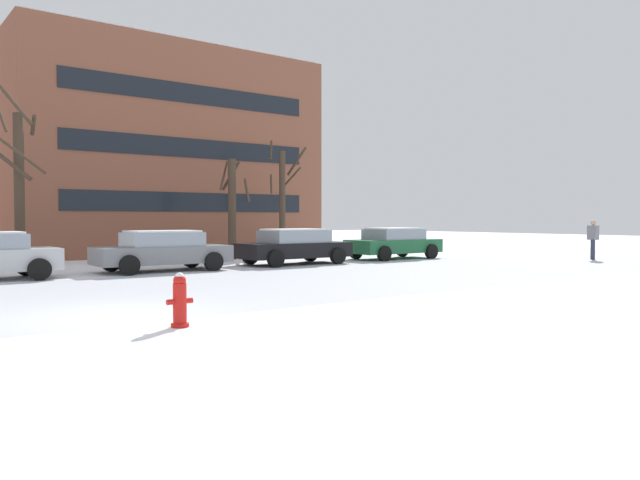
{
  "coord_description": "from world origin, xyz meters",
  "views": [
    {
      "loc": [
        -3.52,
        -11.06,
        1.78
      ],
      "look_at": [
        8.67,
        5.07,
        1.06
      ],
      "focal_mm": 34.53,
      "sensor_mm": 36.0,
      "label": 1
    }
  ],
  "objects_px": {
    "parked_car_black": "(294,246)",
    "pedestrian_crossing": "(593,237)",
    "fire_hydrant": "(180,300)",
    "parked_car_green": "(394,243)",
    "parked_car_gray": "(163,250)"
  },
  "relations": [
    {
      "from": "parked_car_black",
      "to": "pedestrian_crossing",
      "type": "bearing_deg",
      "value": -25.35
    },
    {
      "from": "fire_hydrant",
      "to": "parked_car_black",
      "type": "height_order",
      "value": "parked_car_black"
    },
    {
      "from": "parked_car_black",
      "to": "parked_car_green",
      "type": "relative_size",
      "value": 1.02
    },
    {
      "from": "fire_hydrant",
      "to": "parked_car_green",
      "type": "distance_m",
      "value": 17.8
    },
    {
      "from": "parked_car_black",
      "to": "pedestrian_crossing",
      "type": "relative_size",
      "value": 2.6
    },
    {
      "from": "parked_car_black",
      "to": "parked_car_gray",
      "type": "bearing_deg",
      "value": 179.14
    },
    {
      "from": "fire_hydrant",
      "to": "parked_car_green",
      "type": "bearing_deg",
      "value": 34.8
    },
    {
      "from": "parked_car_gray",
      "to": "parked_car_green",
      "type": "xyz_separation_m",
      "value": [
        10.62,
        -0.08,
        -0.0
      ]
    },
    {
      "from": "parked_car_green",
      "to": "parked_car_gray",
      "type": "bearing_deg",
      "value": 179.57
    },
    {
      "from": "fire_hydrant",
      "to": "pedestrian_crossing",
      "type": "height_order",
      "value": "pedestrian_crossing"
    },
    {
      "from": "parked_car_green",
      "to": "fire_hydrant",
      "type": "bearing_deg",
      "value": -145.2
    },
    {
      "from": "parked_car_gray",
      "to": "parked_car_green",
      "type": "relative_size",
      "value": 1.03
    },
    {
      "from": "fire_hydrant",
      "to": "pedestrian_crossing",
      "type": "bearing_deg",
      "value": 12.32
    },
    {
      "from": "pedestrian_crossing",
      "to": "parked_car_gray",
      "type": "bearing_deg",
      "value": 161.69
    },
    {
      "from": "fire_hydrant",
      "to": "pedestrian_crossing",
      "type": "xyz_separation_m",
      "value": [
        21.05,
        4.6,
        0.54
      ]
    }
  ]
}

